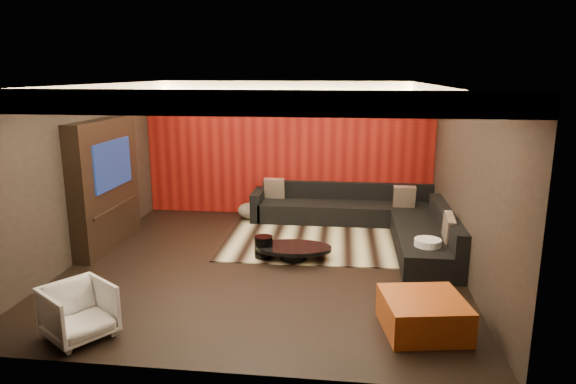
# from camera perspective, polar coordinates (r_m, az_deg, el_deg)

# --- Properties ---
(floor) EXTENTS (6.00, 6.00, 0.02)m
(floor) POSITION_cam_1_polar(r_m,az_deg,el_deg) (8.20, -2.62, -8.14)
(floor) COLOR black
(floor) RESTS_ON ground
(ceiling) EXTENTS (6.00, 6.00, 0.02)m
(ceiling) POSITION_cam_1_polar(r_m,az_deg,el_deg) (7.63, -2.85, 11.98)
(ceiling) COLOR silver
(ceiling) RESTS_ON ground
(wall_back) EXTENTS (6.00, 0.02, 2.80)m
(wall_back) POSITION_cam_1_polar(r_m,az_deg,el_deg) (10.73, -0.02, 4.79)
(wall_back) COLOR black
(wall_back) RESTS_ON ground
(wall_left) EXTENTS (0.02, 6.00, 2.80)m
(wall_left) POSITION_cam_1_polar(r_m,az_deg,el_deg) (8.81, -22.42, 1.93)
(wall_left) COLOR black
(wall_left) RESTS_ON ground
(wall_right) EXTENTS (0.02, 6.00, 2.80)m
(wall_right) POSITION_cam_1_polar(r_m,az_deg,el_deg) (7.87, 19.41, 0.94)
(wall_right) COLOR black
(wall_right) RESTS_ON ground
(red_feature_wall) EXTENTS (5.98, 0.05, 2.78)m
(red_feature_wall) POSITION_cam_1_polar(r_m,az_deg,el_deg) (10.69, -0.05, 4.76)
(red_feature_wall) COLOR #6B0C0A
(red_feature_wall) RESTS_ON ground
(soffit_back) EXTENTS (6.00, 0.60, 0.22)m
(soffit_back) POSITION_cam_1_polar(r_m,az_deg,el_deg) (10.31, -0.24, 11.65)
(soffit_back) COLOR silver
(soffit_back) RESTS_ON ground
(soffit_front) EXTENTS (6.00, 0.60, 0.22)m
(soffit_front) POSITION_cam_1_polar(r_m,az_deg,el_deg) (5.00, -8.16, 9.85)
(soffit_front) COLOR silver
(soffit_front) RESTS_ON ground
(soffit_left) EXTENTS (0.60, 4.80, 0.22)m
(soffit_left) POSITION_cam_1_polar(r_m,az_deg,el_deg) (8.52, -21.35, 10.44)
(soffit_left) COLOR silver
(soffit_left) RESTS_ON ground
(soffit_right) EXTENTS (0.60, 4.80, 0.22)m
(soffit_right) POSITION_cam_1_polar(r_m,az_deg,el_deg) (7.66, 17.86, 10.48)
(soffit_right) COLOR silver
(soffit_right) RESTS_ON ground
(cove_back) EXTENTS (4.80, 0.08, 0.04)m
(cove_back) POSITION_cam_1_polar(r_m,az_deg,el_deg) (9.97, -0.49, 11.08)
(cove_back) COLOR #FFD899
(cove_back) RESTS_ON ground
(cove_front) EXTENTS (4.80, 0.08, 0.04)m
(cove_front) POSITION_cam_1_polar(r_m,az_deg,el_deg) (5.34, -7.18, 9.11)
(cove_front) COLOR #FFD899
(cove_front) RESTS_ON ground
(cove_left) EXTENTS (0.08, 4.80, 0.04)m
(cove_left) POSITION_cam_1_polar(r_m,az_deg,el_deg) (8.37, -19.21, 9.95)
(cove_left) COLOR #FFD899
(cove_left) RESTS_ON ground
(cove_right) EXTENTS (0.08, 4.80, 0.04)m
(cove_right) POSITION_cam_1_polar(r_m,az_deg,el_deg) (7.61, 15.26, 9.96)
(cove_right) COLOR #FFD899
(cove_right) RESTS_ON ground
(tv_surround) EXTENTS (0.30, 2.00, 2.20)m
(tv_surround) POSITION_cam_1_polar(r_m,az_deg,el_deg) (9.31, -19.63, 0.84)
(tv_surround) COLOR black
(tv_surround) RESTS_ON ground
(tv_screen) EXTENTS (0.04, 1.30, 0.80)m
(tv_screen) POSITION_cam_1_polar(r_m,az_deg,el_deg) (9.17, -18.90, 2.95)
(tv_screen) COLOR black
(tv_screen) RESTS_ON ground
(tv_shelf) EXTENTS (0.04, 1.60, 0.04)m
(tv_shelf) POSITION_cam_1_polar(r_m,az_deg,el_deg) (9.33, -18.56, -1.58)
(tv_shelf) COLOR black
(tv_shelf) RESTS_ON ground
(rug) EXTENTS (4.05, 3.07, 0.02)m
(rug) POSITION_cam_1_polar(r_m,az_deg,el_deg) (9.53, 5.34, -4.94)
(rug) COLOR #C2B88E
(rug) RESTS_ON floor
(coffee_table) EXTENTS (1.29, 1.29, 0.21)m
(coffee_table) POSITION_cam_1_polar(r_m,az_deg,el_deg) (8.36, 0.62, -6.71)
(coffee_table) COLOR black
(coffee_table) RESTS_ON rug
(drum_stool) EXTENTS (0.32, 0.32, 0.35)m
(drum_stool) POSITION_cam_1_polar(r_m,az_deg,el_deg) (8.40, -2.72, -6.09)
(drum_stool) COLOR black
(drum_stool) RESTS_ON rug
(striped_pouf) EXTENTS (0.69, 0.69, 0.33)m
(striped_pouf) POSITION_cam_1_polar(r_m,az_deg,el_deg) (10.59, -3.99, -2.07)
(striped_pouf) COLOR #BDAC92
(striped_pouf) RESTS_ON rug
(white_side_table) EXTENTS (0.47, 0.47, 0.51)m
(white_side_table) POSITION_cam_1_polar(r_m,az_deg,el_deg) (8.14, 15.18, -6.77)
(white_side_table) COLOR silver
(white_side_table) RESTS_ON floor
(orange_ottoman) EXTENTS (1.06, 1.06, 0.41)m
(orange_ottoman) POSITION_cam_1_polar(r_m,az_deg,el_deg) (6.37, 14.79, -13.00)
(orange_ottoman) COLOR #AF3E16
(orange_ottoman) RESTS_ON floor
(armchair) EXTENTS (0.96, 0.96, 0.64)m
(armchair) POSITION_cam_1_polar(r_m,az_deg,el_deg) (6.43, -22.25, -12.22)
(armchair) COLOR silver
(armchair) RESTS_ON floor
(sectional_sofa) EXTENTS (3.65, 3.50, 0.75)m
(sectional_sofa) POSITION_cam_1_polar(r_m,az_deg,el_deg) (9.78, 9.30, -3.04)
(sectional_sofa) COLOR black
(sectional_sofa) RESTS_ON floor
(throw_pillows) EXTENTS (3.35, 2.80, 0.50)m
(throw_pillows) POSITION_cam_1_polar(r_m,az_deg,el_deg) (9.59, 8.89, -1.14)
(throw_pillows) COLOR tan
(throw_pillows) RESTS_ON sectional_sofa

